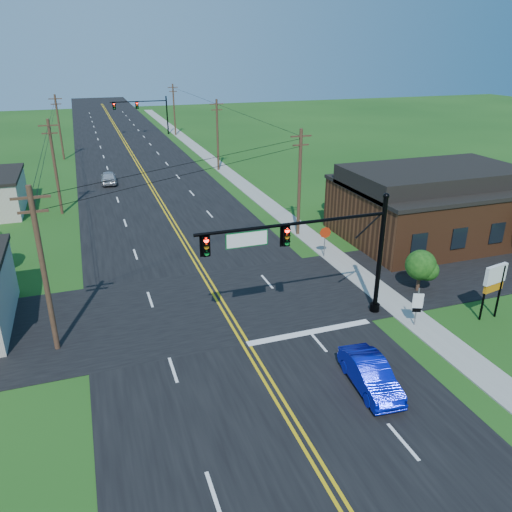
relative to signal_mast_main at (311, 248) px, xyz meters
name	(u,v)px	position (x,y,z in m)	size (l,w,h in m)	color
ground	(294,432)	(-4.34, -8.00, -4.75)	(260.00, 260.00, 0.00)	#174313
road_main	(141,172)	(-4.34, 42.00, -4.73)	(16.00, 220.00, 0.04)	black
road_cross	(219,304)	(-4.34, 4.00, -4.73)	(70.00, 10.00, 0.04)	black
sidewalk	(242,184)	(6.16, 32.00, -4.71)	(2.00, 160.00, 0.08)	gray
signal_mast_main	(311,248)	(0.00, 0.00, 0.00)	(11.30, 0.60, 7.48)	black
signal_mast_far	(143,110)	(0.10, 72.00, -0.20)	(10.98, 0.60, 7.48)	black
brick_building	(429,210)	(15.66, 10.00, -2.40)	(14.20, 11.20, 4.70)	#542C18
utility_pole_left_a	(43,269)	(-13.84, 2.00, -0.03)	(1.80, 0.28, 9.00)	#3B281B
utility_pole_left_b	(55,166)	(-13.84, 27.00, -0.03)	(1.80, 0.28, 9.00)	#3B281B
utility_pole_left_c	(59,126)	(-13.84, 54.00, -0.03)	(1.80, 0.28, 9.00)	#3B281B
utility_pole_right_a	(299,181)	(5.46, 14.00, -0.03)	(1.80, 0.28, 9.00)	#3B281B
utility_pole_right_b	(217,134)	(5.46, 40.00, -0.03)	(1.80, 0.28, 9.00)	#3B281B
utility_pole_right_c	(174,109)	(5.46, 70.00, -0.03)	(1.80, 0.28, 9.00)	#3B281B
tree_right_back	(341,188)	(11.66, 18.00, -2.15)	(3.00, 3.00, 4.10)	#3B281B
shrub_corner	(421,265)	(8.66, 1.50, -2.90)	(2.00, 2.00, 2.86)	#3B281B
blue_car	(370,375)	(0.22, -6.44, -4.03)	(1.53, 4.40, 1.45)	#0813B0
distant_car	(109,178)	(-8.67, 37.39, -4.01)	(1.75, 4.36, 1.49)	#B9B9BE
route_sign	(417,304)	(5.71, -2.32, -3.33)	(0.58, 0.27, 2.44)	slate
stop_sign	(325,236)	(5.35, 8.71, -2.97)	(0.87, 0.20, 2.47)	slate
pylon_sign	(495,280)	(10.39, -2.96, -2.24)	(1.69, 0.55, 3.44)	black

